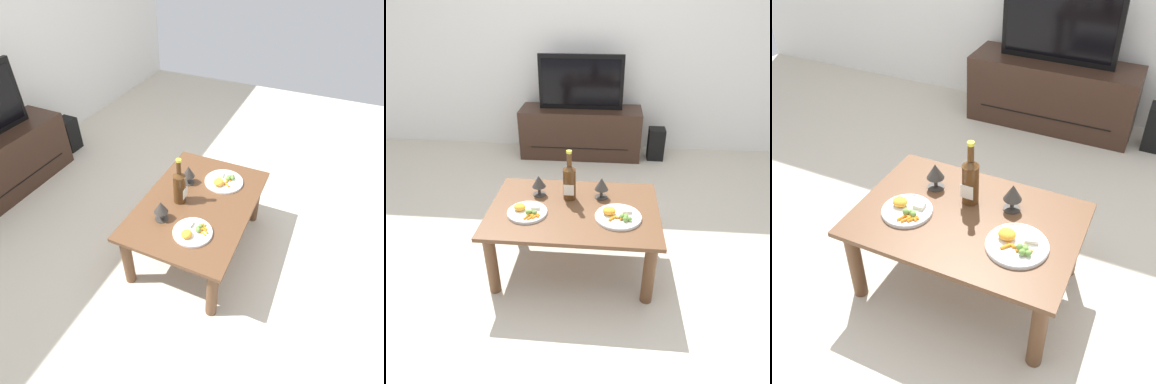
% 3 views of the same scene
% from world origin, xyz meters
% --- Properties ---
extents(ground_plane, '(6.40, 6.40, 0.00)m').
position_xyz_m(ground_plane, '(0.00, 0.00, 0.00)').
color(ground_plane, beige).
extents(dining_table, '(1.04, 0.71, 0.44)m').
position_xyz_m(dining_table, '(0.00, 0.00, 0.36)').
color(dining_table, brown).
rests_on(dining_table, ground_plane).
extents(floor_speaker, '(0.17, 0.17, 0.34)m').
position_xyz_m(floor_speaker, '(0.71, 1.77, 0.17)').
color(floor_speaker, black).
rests_on(floor_speaker, ground_plane).
extents(wine_bottle, '(0.08, 0.08, 0.33)m').
position_xyz_m(wine_bottle, '(-0.04, 0.12, 0.57)').
color(wine_bottle, '#4C2D14').
rests_on(wine_bottle, dining_table).
extents(goblet_left, '(0.09, 0.09, 0.14)m').
position_xyz_m(goblet_left, '(-0.24, 0.14, 0.53)').
color(goblet_left, '#38332D').
rests_on(goblet_left, dining_table).
extents(goblet_right, '(0.09, 0.09, 0.14)m').
position_xyz_m(goblet_right, '(0.16, 0.14, 0.53)').
color(goblet_right, '#38332D').
rests_on(goblet_right, dining_table).
extents(dinner_plate_left, '(0.24, 0.24, 0.05)m').
position_xyz_m(dinner_plate_left, '(-0.27, -0.08, 0.45)').
color(dinner_plate_left, white).
rests_on(dinner_plate_left, dining_table).
extents(dinner_plate_right, '(0.27, 0.27, 0.06)m').
position_xyz_m(dinner_plate_right, '(0.27, -0.08, 0.45)').
color(dinner_plate_right, white).
rests_on(dinner_plate_right, dining_table).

